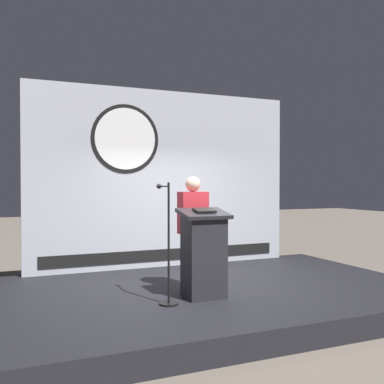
{
  "coord_description": "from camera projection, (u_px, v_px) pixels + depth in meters",
  "views": [
    {
      "loc": [
        -2.79,
        -5.92,
        1.83
      ],
      "look_at": [
        -0.29,
        -0.11,
        1.71
      ],
      "focal_mm": 41.86,
      "sensor_mm": 36.0,
      "label": 1
    }
  ],
  "objects": [
    {
      "name": "ground_plane",
      "position": [
        207.0,
        307.0,
        6.58
      ],
      "size": [
        40.0,
        40.0,
        0.0
      ],
      "primitive_type": "plane",
      "color": "#6B6056"
    },
    {
      "name": "stage_platform",
      "position": [
        207.0,
        297.0,
        6.58
      ],
      "size": [
        6.4,
        4.0,
        0.3
      ],
      "primitive_type": "cube",
      "color": "black",
      "rests_on": "ground"
    },
    {
      "name": "banner_display",
      "position": [
        164.0,
        179.0,
        8.23
      ],
      "size": [
        4.97,
        0.12,
        3.23
      ],
      "color": "#B2B7C1",
      "rests_on": "stage_platform"
    },
    {
      "name": "podium",
      "position": [
        204.0,
        254.0,
        5.98
      ],
      "size": [
        0.64,
        0.5,
        1.2
      ],
      "color": "#26262B",
      "rests_on": "stage_platform"
    },
    {
      "name": "speaker_person",
      "position": [
        193.0,
        232.0,
        6.43
      ],
      "size": [
        0.4,
        0.26,
        1.63
      ],
      "color": "black",
      "rests_on": "stage_platform"
    },
    {
      "name": "microphone_stand",
      "position": [
        167.0,
        261.0,
        5.67
      ],
      "size": [
        0.24,
        0.52,
        1.54
      ],
      "color": "black",
      "rests_on": "stage_platform"
    }
  ]
}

